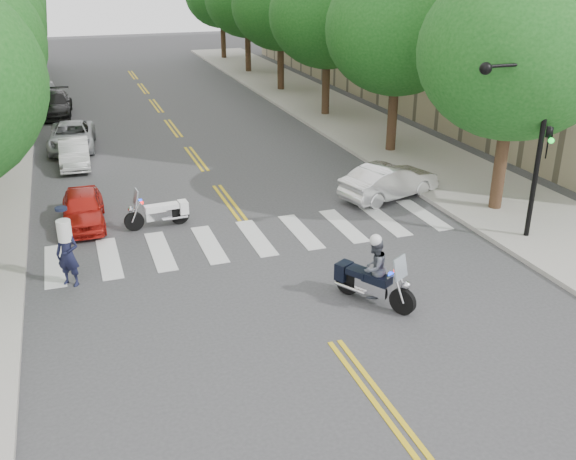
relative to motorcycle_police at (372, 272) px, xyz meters
name	(u,v)px	position (x,y,z in m)	size (l,w,h in m)	color
ground	(335,342)	(-1.65, -1.46, -0.87)	(140.00, 140.00, 0.00)	#38383A
sidewalk_right	(336,114)	(7.85, 20.54, -0.79)	(5.00, 60.00, 0.15)	#9E9991
tree_r_0	(515,52)	(7.15, 4.54, 4.69)	(6.40, 6.40, 8.45)	#382316
tree_r_1	(398,29)	(7.15, 12.54, 4.69)	(6.40, 6.40, 8.45)	#382316
tree_r_2	(327,15)	(7.15, 20.54, 4.69)	(6.40, 6.40, 8.45)	#382316
tree_r_3	(280,5)	(7.15, 28.54, 4.69)	(6.40, 6.40, 8.45)	#382316
traffic_signal_pole	(530,128)	(6.07, 2.04, 2.85)	(2.82, 0.42, 6.00)	black
motorcycle_police	(372,272)	(0.00, 0.00, 0.00)	(1.46, 2.19, 1.96)	black
motorcycle_parked	(162,212)	(-4.33, 7.05, -0.38)	(2.20, 0.59, 1.42)	black
officer_standing	(68,254)	(-7.43, 3.64, 0.06)	(0.68, 0.44, 1.85)	#161832
convertible	(389,181)	(4.20, 7.04, -0.21)	(1.39, 3.99, 1.32)	white
parked_car_a	(83,209)	(-6.85, 8.04, -0.28)	(1.40, 3.49, 1.19)	red
parked_car_b	(74,153)	(-6.85, 15.17, -0.29)	(1.23, 3.53, 1.16)	silver
parked_car_c	(72,136)	(-6.85, 18.04, -0.25)	(2.05, 4.45, 1.24)	#A0A2A7
parked_car_d	(54,104)	(-7.54, 25.72, -0.20)	(1.86, 4.58, 1.33)	black
parked_car_e	(47,90)	(-7.95, 30.75, -0.27)	(1.41, 3.49, 1.19)	#97979C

